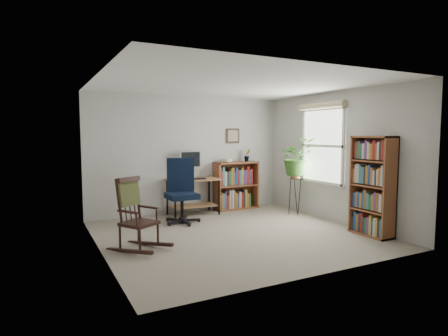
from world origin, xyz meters
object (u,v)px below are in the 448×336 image
low_bookshelf (236,185)px  tall_bookshelf (372,186)px  desk (193,197)px  rocking_chair (139,213)px  office_chair (182,191)px

low_bookshelf → tall_bookshelf: size_ratio=0.64×
desk → tall_bookshelf: 3.40m
desk → rocking_chair: (-1.56, -1.81, 0.15)m
low_bookshelf → desk: bearing=-173.5°
rocking_chair → low_bookshelf: (2.62, 1.93, -0.01)m
low_bookshelf → rocking_chair: bearing=-143.6°
office_chair → rocking_chair: bearing=-117.1°
office_chair → rocking_chair: (-1.10, -1.22, -0.08)m
office_chair → tall_bookshelf: (2.42, -2.16, 0.20)m
desk → rocking_chair: rocking_chair is taller
office_chair → tall_bookshelf: bearing=-26.9°
low_bookshelf → tall_bookshelf: 3.02m
office_chair → low_bookshelf: office_chair is taller
office_chair → low_bookshelf: (1.52, 0.71, -0.09)m
desk → tall_bookshelf: (1.95, -2.75, 0.43)m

